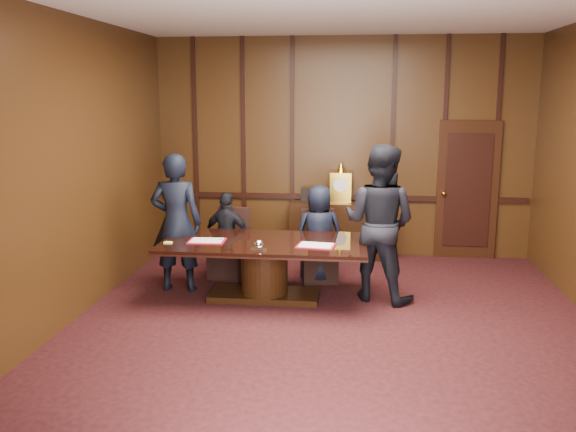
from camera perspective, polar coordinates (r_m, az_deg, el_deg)
The scene contains 13 objects.
room at distance 6.56m, azimuth 4.79°, elevation 3.63°, with size 7.00×7.04×3.50m.
sideboard at distance 9.85m, azimuth 4.89°, elevation -1.09°, with size 1.60×0.45×1.54m.
conference_table at distance 7.83m, azimuth -2.23°, elevation -4.14°, with size 2.62×1.32×0.76m.
folder_left at distance 7.81m, azimuth -7.60°, elevation -2.31°, with size 0.47×0.35×0.02m.
folder_right at distance 7.51m, azimuth 2.64°, elevation -2.78°, with size 0.50×0.38×0.02m.
inkstand at distance 7.32m, azimuth -2.78°, elevation -2.77°, with size 0.20×0.14×0.12m.
notepad at distance 7.80m, azimuth -11.15°, elevation -2.45°, with size 0.10×0.07×0.01m, color #FFFC7C.
chair_left at distance 8.83m, azimuth -5.49°, elevation -3.84°, with size 0.57×0.57×0.99m.
chair_right at distance 8.66m, azimuth 2.90°, elevation -4.11°, with size 0.57×0.57×0.99m.
signatory_left at distance 8.68m, azimuth -5.67°, elevation -1.85°, with size 0.73×0.31×1.25m, color black.
signatory_right at distance 8.49m, azimuth 2.93°, elevation -1.67°, with size 0.67×0.44×1.38m, color black.
witness_left at distance 8.21m, azimuth -10.41°, elevation -0.60°, with size 0.68×0.44×1.85m, color black.
witness_right at distance 7.79m, azimuth 8.55°, elevation -0.64°, with size 0.97×0.76×2.00m, color black.
Camera 1 is at (0.27, -6.36, 2.60)m, focal length 38.00 mm.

